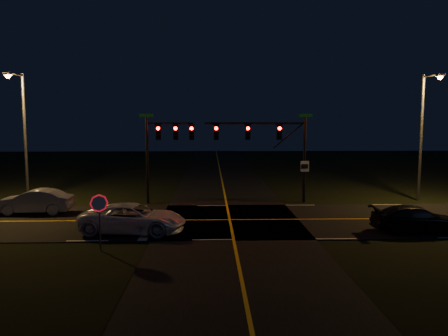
{
  "coord_description": "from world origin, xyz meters",
  "views": [
    {
      "loc": [
        -1.11,
        -24.84,
        5.7
      ],
      "look_at": [
        -0.27,
        2.0,
        2.85
      ],
      "focal_mm": 35.0,
      "sensor_mm": 36.0,
      "label": 1
    }
  ],
  "objects_px": {
    "stop_sign": "(99,210)",
    "pickup_white": "(133,219)",
    "sedan_silver": "(34,202)",
    "streetlight_nw": "(23,127)",
    "suv_dark": "(416,220)",
    "streetlight_ne": "(424,127)",
    "signal_mast_ne": "(271,141)",
    "signal_mast_nw": "(163,143)"
  },
  "relations": [
    {
      "from": "pickup_white",
      "to": "sedan_silver",
      "type": "bearing_deg",
      "value": 62.29
    },
    {
      "from": "streetlight_nw",
      "to": "signal_mast_nw",
      "type": "height_order",
      "value": "streetlight_nw"
    },
    {
      "from": "streetlight_nw",
      "to": "signal_mast_ne",
      "type": "bearing_deg",
      "value": -0.49
    },
    {
      "from": "streetlight_ne",
      "to": "signal_mast_nw",
      "type": "relative_size",
      "value": 1.44
    },
    {
      "from": "stop_sign",
      "to": "signal_mast_ne",
      "type": "bearing_deg",
      "value": 51.1
    },
    {
      "from": "stop_sign",
      "to": "sedan_silver",
      "type": "distance_m",
      "value": 10.03
    },
    {
      "from": "streetlight_ne",
      "to": "signal_mast_nw",
      "type": "distance_m",
      "value": 18.42
    },
    {
      "from": "signal_mast_ne",
      "to": "streetlight_nw",
      "type": "bearing_deg",
      "value": 179.51
    },
    {
      "from": "streetlight_ne",
      "to": "suv_dark",
      "type": "relative_size",
      "value": 1.95
    },
    {
      "from": "sedan_silver",
      "to": "streetlight_ne",
      "type": "bearing_deg",
      "value": 96.92
    },
    {
      "from": "signal_mast_nw",
      "to": "sedan_silver",
      "type": "distance_m",
      "value": 9.06
    },
    {
      "from": "streetlight_ne",
      "to": "suv_dark",
      "type": "bearing_deg",
      "value": -117.31
    },
    {
      "from": "stop_sign",
      "to": "streetlight_ne",
      "type": "bearing_deg",
      "value": 29.84
    },
    {
      "from": "streetlight_nw",
      "to": "streetlight_ne",
      "type": "height_order",
      "value": "same"
    },
    {
      "from": "signal_mast_nw",
      "to": "stop_sign",
      "type": "distance_m",
      "value": 11.69
    },
    {
      "from": "sedan_silver",
      "to": "suv_dark",
      "type": "bearing_deg",
      "value": 75.78
    },
    {
      "from": "streetlight_nw",
      "to": "streetlight_ne",
      "type": "relative_size",
      "value": 1.0
    },
    {
      "from": "streetlight_nw",
      "to": "signal_mast_nw",
      "type": "bearing_deg",
      "value": -0.86
    },
    {
      "from": "streetlight_nw",
      "to": "suv_dark",
      "type": "distance_m",
      "value": 25.5
    },
    {
      "from": "signal_mast_nw",
      "to": "pickup_white",
      "type": "height_order",
      "value": "signal_mast_nw"
    },
    {
      "from": "streetlight_ne",
      "to": "pickup_white",
      "type": "distance_m",
      "value": 21.34
    },
    {
      "from": "pickup_white",
      "to": "streetlight_nw",
      "type": "bearing_deg",
      "value": 54.07
    },
    {
      "from": "streetlight_ne",
      "to": "stop_sign",
      "type": "xyz_separation_m",
      "value": [
        -20.0,
        -11.47,
        -3.51
      ]
    },
    {
      "from": "signal_mast_ne",
      "to": "sedan_silver",
      "type": "bearing_deg",
      "value": -167.43
    },
    {
      "from": "stop_sign",
      "to": "pickup_white",
      "type": "relative_size",
      "value": 0.45
    },
    {
      "from": "streetlight_nw",
      "to": "streetlight_ne",
      "type": "distance_m",
      "value": 28.0
    },
    {
      "from": "streetlight_nw",
      "to": "pickup_white",
      "type": "xyz_separation_m",
      "value": [
        8.94,
        -8.42,
        -4.6
      ]
    },
    {
      "from": "pickup_white",
      "to": "sedan_silver",
      "type": "height_order",
      "value": "sedan_silver"
    },
    {
      "from": "stop_sign",
      "to": "sedan_silver",
      "type": "xyz_separation_m",
      "value": [
        -6.03,
        7.94,
        -1.09
      ]
    },
    {
      "from": "signal_mast_ne",
      "to": "sedan_silver",
      "type": "distance_m",
      "value": 15.95
    },
    {
      "from": "pickup_white",
      "to": "streetlight_ne",
      "type": "bearing_deg",
      "value": -58.83
    },
    {
      "from": "streetlight_nw",
      "to": "suv_dark",
      "type": "xyz_separation_m",
      "value": [
        23.52,
        -8.67,
        -4.68
      ]
    },
    {
      "from": "stop_sign",
      "to": "pickup_white",
      "type": "distance_m",
      "value": 3.38
    },
    {
      "from": "signal_mast_nw",
      "to": "pickup_white",
      "type": "distance_m",
      "value": 9.01
    },
    {
      "from": "stop_sign",
      "to": "suv_dark",
      "type": "distance_m",
      "value": 15.82
    },
    {
      "from": "pickup_white",
      "to": "sedan_silver",
      "type": "xyz_separation_m",
      "value": [
        -6.96,
        4.89,
        0.01
      ]
    },
    {
      "from": "streetlight_ne",
      "to": "sedan_silver",
      "type": "xyz_separation_m",
      "value": [
        -26.03,
        -3.53,
        -4.59
      ]
    },
    {
      "from": "streetlight_ne",
      "to": "signal_mast_ne",
      "type": "bearing_deg",
      "value": -179.23
    },
    {
      "from": "stop_sign",
      "to": "pickup_white",
      "type": "xyz_separation_m",
      "value": [
        0.94,
        3.06,
        -1.09
      ]
    },
    {
      "from": "signal_mast_ne",
      "to": "suv_dark",
      "type": "height_order",
      "value": "signal_mast_ne"
    },
    {
      "from": "signal_mast_ne",
      "to": "pickup_white",
      "type": "xyz_separation_m",
      "value": [
        -8.2,
        -8.27,
        -3.61
      ]
    },
    {
      "from": "pickup_white",
      "to": "sedan_silver",
      "type": "distance_m",
      "value": 8.51
    }
  ]
}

